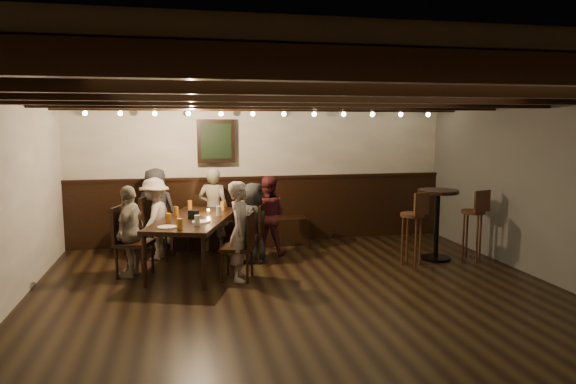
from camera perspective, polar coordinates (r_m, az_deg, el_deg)
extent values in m
plane|color=black|center=(5.78, 2.91, -13.03)|extent=(7.00, 7.00, 0.00)
plane|color=black|center=(5.43, 3.09, 11.42)|extent=(7.00, 7.00, 0.00)
plane|color=#B8AFA2|center=(8.88, -2.83, 2.19)|extent=(6.50, 0.00, 6.50)
cube|color=black|center=(8.93, -2.77, -2.00)|extent=(6.50, 0.08, 1.10)
cube|color=black|center=(8.64, -7.73, -4.57)|extent=(3.00, 0.45, 0.45)
cube|color=black|center=(8.66, -8.01, 5.63)|extent=(0.62, 0.12, 0.72)
cube|color=black|center=(8.59, -7.98, 5.61)|extent=(0.50, 0.02, 0.58)
cube|color=black|center=(2.73, 19.46, 12.90)|extent=(6.50, 0.10, 0.16)
cube|color=black|center=(3.77, 10.09, 11.63)|extent=(6.50, 0.10, 0.16)
cube|color=black|center=(4.86, 4.88, 10.79)|extent=(6.50, 0.10, 0.16)
cube|color=black|center=(5.98, 1.62, 10.21)|extent=(6.50, 0.10, 0.16)
cube|color=black|center=(7.11, -0.61, 9.80)|extent=(6.50, 0.10, 0.16)
cube|color=black|center=(8.25, -2.21, 9.49)|extent=(6.50, 0.10, 0.16)
sphere|color=#FFE099|center=(8.22, -21.63, 8.14)|extent=(0.07, 0.07, 0.07)
sphere|color=#FFE099|center=(8.11, -11.91, 8.52)|extent=(0.07, 0.07, 0.07)
sphere|color=#FFE099|center=(8.23, -2.19, 8.66)|extent=(0.07, 0.07, 0.07)
sphere|color=#FFE099|center=(8.57, 7.01, 8.57)|extent=(0.07, 0.07, 0.07)
sphere|color=#FFE099|center=(9.11, 15.31, 8.30)|extent=(0.07, 0.07, 0.07)
cube|color=black|center=(7.32, -10.34, -3.08)|extent=(1.43, 2.11, 0.06)
cylinder|color=black|center=(6.68, -15.64, -7.45)|extent=(0.06, 0.06, 0.67)
cylinder|color=black|center=(8.35, -10.99, -4.31)|extent=(0.06, 0.06, 0.67)
cylinder|color=black|center=(6.45, -9.35, -7.83)|extent=(0.06, 0.06, 0.67)
cylinder|color=black|center=(8.16, -5.91, -4.48)|extent=(0.06, 0.06, 0.67)
cube|color=black|center=(8.01, -14.20, -4.07)|extent=(0.55, 0.55, 0.05)
cube|color=black|center=(8.03, -15.57, -2.17)|extent=(0.18, 0.43, 0.48)
cube|color=black|center=(7.19, -16.71, -5.47)|extent=(0.55, 0.55, 0.05)
cube|color=black|center=(7.22, -18.23, -3.34)|extent=(0.18, 0.43, 0.48)
cube|color=black|center=(7.64, -4.27, -4.73)|extent=(0.50, 0.50, 0.05)
cube|color=black|center=(7.56, -2.96, -3.00)|extent=(0.16, 0.39, 0.43)
cube|color=black|center=(6.78, -5.67, -6.22)|extent=(0.51, 0.51, 0.05)
cube|color=black|center=(6.69, -4.15, -4.22)|extent=(0.16, 0.40, 0.45)
imported|color=#28282B|center=(8.45, -14.46, -1.94)|extent=(0.76, 0.61, 1.34)
imported|color=gray|center=(8.32, -8.28, -1.92)|extent=(0.57, 0.46, 1.34)
imported|color=#5B1F24|center=(8.00, -2.29, -2.63)|extent=(0.71, 0.63, 1.23)
imported|color=#AB9C90|center=(7.99, -14.57, -2.87)|extent=(0.69, 0.90, 1.24)
imported|color=gray|center=(7.18, -17.13, -4.17)|extent=(0.51, 0.78, 1.23)
imported|color=#252528|center=(7.60, -3.91, -3.39)|extent=(0.54, 0.67, 1.18)
imported|color=#A8968E|center=(6.72, -5.28, -4.33)|extent=(0.44, 0.55, 1.30)
cylinder|color=#BF7219|center=(8.04, -10.85, -1.41)|extent=(0.07, 0.07, 0.14)
cylinder|color=#BF7219|center=(7.86, -7.26, -1.55)|extent=(0.07, 0.07, 0.14)
cylinder|color=#BF7219|center=(7.49, -12.35, -2.12)|extent=(0.07, 0.07, 0.14)
cylinder|color=silver|center=(7.41, -7.70, -2.11)|extent=(0.07, 0.07, 0.14)
cylinder|color=#BF7219|center=(6.95, -13.16, -2.89)|extent=(0.07, 0.07, 0.14)
cylinder|color=silver|center=(6.73, -10.07, -3.15)|extent=(0.07, 0.07, 0.14)
cylinder|color=#BF7219|center=(6.54, -11.94, -3.51)|extent=(0.07, 0.07, 0.14)
cylinder|color=white|center=(6.71, -13.29, -3.82)|extent=(0.24, 0.24, 0.01)
cylinder|color=white|center=(6.98, -9.64, -3.27)|extent=(0.24, 0.24, 0.01)
cube|color=black|center=(7.26, -10.47, -2.46)|extent=(0.15, 0.10, 0.12)
cylinder|color=beige|center=(7.56, -8.83, -2.28)|extent=(0.05, 0.05, 0.05)
cylinder|color=black|center=(8.13, 16.07, -7.07)|extent=(0.44, 0.44, 0.04)
cylinder|color=black|center=(8.02, 16.20, -3.62)|extent=(0.07, 0.07, 1.00)
cylinder|color=black|center=(7.94, 16.34, 0.05)|extent=(0.60, 0.60, 0.05)
cylinder|color=#3A1E12|center=(7.58, 13.64, -2.48)|extent=(0.34, 0.34, 0.05)
cube|color=#3A1E12|center=(7.45, 14.61, -1.29)|extent=(0.28, 0.15, 0.32)
cylinder|color=#3A1E12|center=(8.10, 19.88, -2.08)|extent=(0.34, 0.34, 0.05)
cube|color=#3A1E12|center=(7.97, 20.78, -0.97)|extent=(0.30, 0.11, 0.32)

